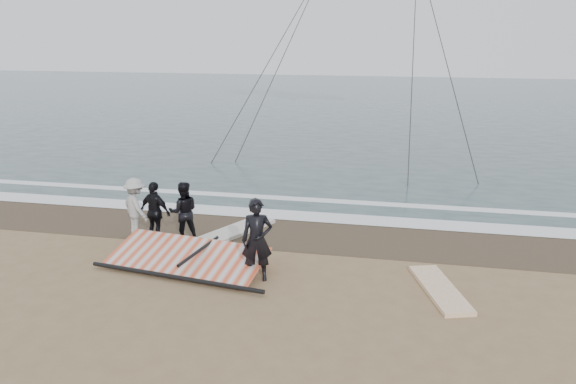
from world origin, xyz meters
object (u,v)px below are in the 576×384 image
at_px(board_cream, 234,231).
at_px(sail_rig, 187,257).
at_px(man_main, 257,240).
at_px(board_white, 440,289).

relative_size(board_cream, sail_rig, 0.62).
bearing_deg(man_main, board_cream, 104.61).
bearing_deg(sail_rig, board_cream, 78.82).
distance_m(man_main, sail_rig, 2.02).
xyz_separation_m(board_cream, sail_rig, (-0.46, -2.31, 0.14)).
bearing_deg(sail_rig, man_main, -12.92).
xyz_separation_m(board_white, sail_rig, (-5.80, 0.22, 0.15)).
bearing_deg(board_cream, board_white, 1.59).
relative_size(man_main, board_white, 0.81).
relative_size(board_white, board_cream, 0.87).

